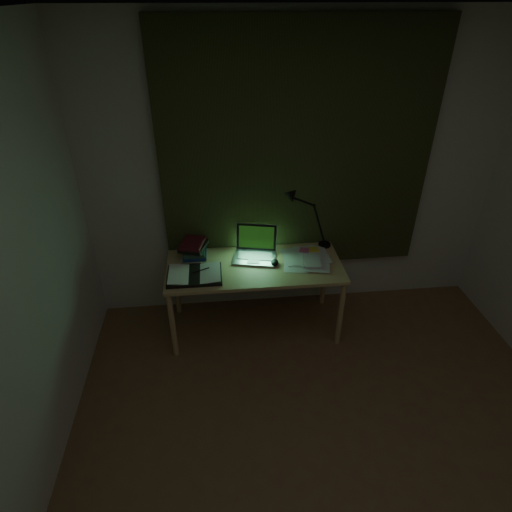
{
  "coord_description": "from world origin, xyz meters",
  "views": [
    {
      "loc": [
        -0.68,
        -1.31,
        2.57
      ],
      "look_at": [
        -0.38,
        1.49,
        0.82
      ],
      "focal_mm": 30.0,
      "sensor_mm": 36.0,
      "label": 1
    }
  ],
  "objects_px": {
    "desk": "(255,297)",
    "open_textbook": "(195,274)",
    "desk_lamp": "(327,216)",
    "loose_papers": "(305,261)",
    "book_stack": "(194,249)",
    "laptop": "(254,246)"
  },
  "relations": [
    {
      "from": "open_textbook",
      "to": "book_stack",
      "type": "relative_size",
      "value": 1.85
    },
    {
      "from": "laptop",
      "to": "book_stack",
      "type": "bearing_deg",
      "value": -176.31
    },
    {
      "from": "desk",
      "to": "loose_papers",
      "type": "xyz_separation_m",
      "value": [
        0.43,
        0.01,
        0.34
      ]
    },
    {
      "from": "desk",
      "to": "loose_papers",
      "type": "height_order",
      "value": "loose_papers"
    },
    {
      "from": "loose_papers",
      "to": "book_stack",
      "type": "bearing_deg",
      "value": 169.57
    },
    {
      "from": "desk",
      "to": "open_textbook",
      "type": "xyz_separation_m",
      "value": [
        -0.49,
        -0.11,
        0.35
      ]
    },
    {
      "from": "desk",
      "to": "open_textbook",
      "type": "height_order",
      "value": "open_textbook"
    },
    {
      "from": "desk",
      "to": "desk_lamp",
      "type": "xyz_separation_m",
      "value": [
        0.65,
        0.25,
        0.62
      ]
    },
    {
      "from": "desk_lamp",
      "to": "desk",
      "type": "bearing_deg",
      "value": -150.21
    },
    {
      "from": "laptop",
      "to": "loose_papers",
      "type": "distance_m",
      "value": 0.44
    },
    {
      "from": "book_stack",
      "to": "loose_papers",
      "type": "distance_m",
      "value": 0.94
    },
    {
      "from": "desk",
      "to": "desk_lamp",
      "type": "distance_m",
      "value": 0.93
    },
    {
      "from": "desk",
      "to": "laptop",
      "type": "bearing_deg",
      "value": 84.16
    },
    {
      "from": "desk",
      "to": "laptop",
      "type": "height_order",
      "value": "laptop"
    },
    {
      "from": "desk",
      "to": "loose_papers",
      "type": "relative_size",
      "value": 4.16
    },
    {
      "from": "desk",
      "to": "desk_lamp",
      "type": "bearing_deg",
      "value": 21.25
    },
    {
      "from": "laptop",
      "to": "book_stack",
      "type": "height_order",
      "value": "laptop"
    },
    {
      "from": "laptop",
      "to": "book_stack",
      "type": "xyz_separation_m",
      "value": [
        -0.5,
        0.08,
        -0.05
      ]
    },
    {
      "from": "open_textbook",
      "to": "desk_lamp",
      "type": "xyz_separation_m",
      "value": [
        1.13,
        0.36,
        0.27
      ]
    },
    {
      "from": "desk",
      "to": "book_stack",
      "type": "relative_size",
      "value": 6.23
    },
    {
      "from": "open_textbook",
      "to": "loose_papers",
      "type": "distance_m",
      "value": 0.92
    },
    {
      "from": "desk_lamp",
      "to": "open_textbook",
      "type": "bearing_deg",
      "value": -153.81
    }
  ]
}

